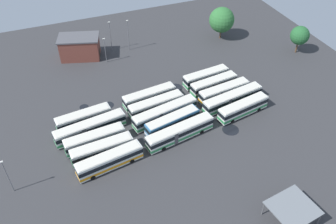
{
  "coord_description": "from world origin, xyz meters",
  "views": [
    {
      "loc": [
        -21.4,
        -55.83,
        53.32
      ],
      "look_at": [
        1.02,
        0.41,
        1.48
      ],
      "focal_mm": 38.12,
      "sensor_mm": 36.0,
      "label": 1
    }
  ],
  "objects_px": {
    "bus_row2_slot3": "(214,84)",
    "tree_west_edge": "(300,35)",
    "bus_row1_slot0": "(180,132)",
    "bus_row0_slot3": "(90,128)",
    "bus_row0_slot1": "(102,149)",
    "bus_row1_slot3": "(156,105)",
    "bus_row1_slot4": "(149,97)",
    "tree_northeast": "(222,20)",
    "maintenance_shelter": "(293,208)",
    "bus_row2_slot1": "(232,99)",
    "bus_row2_slot4": "(206,77)",
    "bus_row2_slot0": "(243,108)",
    "lamp_post_far_corner": "(110,35)",
    "bus_row0_slot2": "(95,139)",
    "lamp_post_near_entrance": "(7,175)",
    "bus_row0_slot0": "(110,160)",
    "depot_building": "(80,47)",
    "lamp_post_mid_lot": "(105,49)",
    "bus_row1_slot1": "(172,122)",
    "bus_row1_slot2": "(165,113)",
    "bus_row0_slot4": "(84,118)",
    "bus_row2_slot2": "(224,91)",
    "lamp_post_by_building": "(128,34)"
  },
  "relations": [
    {
      "from": "bus_row0_slot0",
      "to": "tree_northeast",
      "type": "relative_size",
      "value": 1.39
    },
    {
      "from": "bus_row1_slot2",
      "to": "bus_row1_slot3",
      "type": "height_order",
      "value": "same"
    },
    {
      "from": "bus_row2_slot0",
      "to": "lamp_post_by_building",
      "type": "distance_m",
      "value": 40.1
    },
    {
      "from": "bus_row2_slot0",
      "to": "lamp_post_by_building",
      "type": "height_order",
      "value": "lamp_post_by_building"
    },
    {
      "from": "bus_row1_slot1",
      "to": "lamp_post_far_corner",
      "type": "bearing_deg",
      "value": 95.69
    },
    {
      "from": "bus_row0_slot1",
      "to": "bus_row0_slot3",
      "type": "height_order",
      "value": "same"
    },
    {
      "from": "bus_row0_slot0",
      "to": "bus_row0_slot1",
      "type": "bearing_deg",
      "value": 100.86
    },
    {
      "from": "tree_west_edge",
      "to": "lamp_post_far_corner",
      "type": "bearing_deg",
      "value": 156.9
    },
    {
      "from": "bus_row0_slot2",
      "to": "lamp_post_near_entrance",
      "type": "relative_size",
      "value": 1.58
    },
    {
      "from": "bus_row1_slot0",
      "to": "bus_row0_slot3",
      "type": "bearing_deg",
      "value": 154.32
    },
    {
      "from": "bus_row1_slot4",
      "to": "lamp_post_far_corner",
      "type": "distance_m",
      "value": 27.07
    },
    {
      "from": "bus_row0_slot4",
      "to": "lamp_post_near_entrance",
      "type": "xyz_separation_m",
      "value": [
        -15.73,
        -13.05,
        2.6
      ]
    },
    {
      "from": "bus_row1_slot3",
      "to": "depot_building",
      "type": "xyz_separation_m",
      "value": [
        -11.36,
        29.83,
        1.35
      ]
    },
    {
      "from": "bus_row0_slot2",
      "to": "bus_row1_slot0",
      "type": "relative_size",
      "value": 0.81
    },
    {
      "from": "bus_row1_slot0",
      "to": "bus_row2_slot4",
      "type": "relative_size",
      "value": 1.28
    },
    {
      "from": "bus_row2_slot3",
      "to": "lamp_post_near_entrance",
      "type": "bearing_deg",
      "value": -163.99
    },
    {
      "from": "bus_row1_slot4",
      "to": "depot_building",
      "type": "height_order",
      "value": "depot_building"
    },
    {
      "from": "bus_row0_slot2",
      "to": "lamp_post_near_entrance",
      "type": "bearing_deg",
      "value": -160.84
    },
    {
      "from": "tree_northeast",
      "to": "bus_row0_slot0",
      "type": "bearing_deg",
      "value": -139.59
    },
    {
      "from": "bus_row1_slot4",
      "to": "bus_row2_slot1",
      "type": "relative_size",
      "value": 0.83
    },
    {
      "from": "bus_row2_slot3",
      "to": "maintenance_shelter",
      "type": "distance_m",
      "value": 37.66
    },
    {
      "from": "bus_row2_slot2",
      "to": "depot_building",
      "type": "xyz_separation_m",
      "value": [
        -28.2,
        31.04,
        1.35
      ]
    },
    {
      "from": "bus_row0_slot3",
      "to": "bus_row0_slot4",
      "type": "relative_size",
      "value": 1.27
    },
    {
      "from": "bus_row0_slot2",
      "to": "bus_row0_slot1",
      "type": "bearing_deg",
      "value": -77.87
    },
    {
      "from": "bus_row0_slot4",
      "to": "depot_building",
      "type": "bearing_deg",
      "value": 80.17
    },
    {
      "from": "bus_row0_slot3",
      "to": "bus_row2_slot2",
      "type": "bearing_deg",
      "value": 1.37
    },
    {
      "from": "bus_row1_slot4",
      "to": "bus_row1_slot3",
      "type": "bearing_deg",
      "value": -83.8
    },
    {
      "from": "bus_row0_slot0",
      "to": "tree_west_edge",
      "type": "height_order",
      "value": "tree_west_edge"
    },
    {
      "from": "bus_row2_slot3",
      "to": "depot_building",
      "type": "height_order",
      "value": "depot_building"
    },
    {
      "from": "bus_row2_slot3",
      "to": "tree_west_edge",
      "type": "bearing_deg",
      "value": 13.77
    },
    {
      "from": "bus_row2_slot4",
      "to": "lamp_post_near_entrance",
      "type": "xyz_separation_m",
      "value": [
        -47.44,
        -17.24,
        2.6
      ]
    },
    {
      "from": "bus_row1_slot0",
      "to": "bus_row1_slot1",
      "type": "bearing_deg",
      "value": 93.57
    },
    {
      "from": "bus_row1_slot1",
      "to": "bus_row2_slot3",
      "type": "xyz_separation_m",
      "value": [
        14.63,
        8.95,
        -0.0
      ]
    },
    {
      "from": "bus_row1_slot2",
      "to": "bus_row2_slot3",
      "type": "distance_m",
      "value": 16.11
    },
    {
      "from": "bus_row2_slot1",
      "to": "bus_row2_slot4",
      "type": "height_order",
      "value": "same"
    },
    {
      "from": "bus_row0_slot4",
      "to": "bus_row1_slot2",
      "type": "relative_size",
      "value": 0.79
    },
    {
      "from": "bus_row0_slot1",
      "to": "lamp_post_mid_lot",
      "type": "distance_m",
      "value": 34.94
    },
    {
      "from": "bus_row1_slot4",
      "to": "maintenance_shelter",
      "type": "xyz_separation_m",
      "value": [
        11.44,
        -38.57,
        1.49
      ]
    },
    {
      "from": "bus_row2_slot0",
      "to": "bus_row2_slot4",
      "type": "bearing_deg",
      "value": 99.82
    },
    {
      "from": "depot_building",
      "to": "lamp_post_far_corner",
      "type": "height_order",
      "value": "lamp_post_far_corner"
    },
    {
      "from": "lamp_post_mid_lot",
      "to": "bus_row2_slot2",
      "type": "bearing_deg",
      "value": -49.15
    },
    {
      "from": "bus_row0_slot1",
      "to": "bus_row1_slot3",
      "type": "relative_size",
      "value": 0.96
    },
    {
      "from": "bus_row1_slot0",
      "to": "bus_row2_slot3",
      "type": "distance_m",
      "value": 19.07
    },
    {
      "from": "bus_row1_slot4",
      "to": "tree_northeast",
      "type": "distance_m",
      "value": 37.29
    },
    {
      "from": "bus_row1_slot1",
      "to": "bus_row1_slot2",
      "type": "xyz_separation_m",
      "value": [
        -0.47,
        3.35,
        0.0
      ]
    },
    {
      "from": "bus_row2_slot4",
      "to": "lamp_post_mid_lot",
      "type": "distance_m",
      "value": 28.22
    },
    {
      "from": "bus_row1_slot2",
      "to": "bus_row0_slot4",
      "type": "bearing_deg",
      "value": 163.9
    },
    {
      "from": "bus_row0_slot4",
      "to": "bus_row2_slot2",
      "type": "xyz_separation_m",
      "value": [
        33.09,
        -2.81,
        0.0
      ]
    },
    {
      "from": "bus_row0_slot4",
      "to": "bus_row2_slot2",
      "type": "distance_m",
      "value": 33.21
    },
    {
      "from": "bus_row0_slot2",
      "to": "bus_row2_slot3",
      "type": "distance_m",
      "value": 32.36
    }
  ]
}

